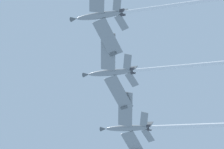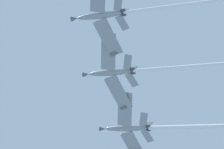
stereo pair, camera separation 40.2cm
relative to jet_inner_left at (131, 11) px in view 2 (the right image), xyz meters
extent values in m
ellipsoid|color=gray|center=(6.77, -1.46, 2.96)|extent=(11.65, 4.01, 5.96)
cone|color=#595E60|center=(12.79, -2.77, 5.58)|extent=(2.15, 1.58, 1.73)
ellipsoid|color=black|center=(8.42, -1.82, 4.33)|extent=(3.07, 1.60, 1.93)
cube|color=gray|center=(4.96, -6.50, 2.55)|extent=(7.02, 9.57, 1.60)
cube|color=#595E60|center=(3.78, -10.44, 2.54)|extent=(1.84, 1.38, 0.82)
cube|color=gray|center=(2.75, 1.74, 1.00)|extent=(2.07, 3.76, 0.85)
cube|color=gray|center=(1.79, -2.72, 1.00)|extent=(3.30, 3.98, 0.85)
cube|color=#595E60|center=(1.91, -0.41, 2.36)|extent=(3.27, 0.87, 3.52)
cylinder|color=#38383D|center=(1.68, 0.10, 0.59)|extent=(1.37, 1.04, 1.13)
cylinder|color=#38383D|center=(1.49, -0.78, 0.59)|extent=(1.37, 1.04, 1.13)
cylinder|color=white|center=(-15.02, 3.25, -6.66)|extent=(33.31, 7.91, 15.03)
ellipsoid|color=gray|center=(4.39, -15.39, 3.86)|extent=(11.62, 4.17, 6.00)
cone|color=#595E60|center=(10.39, -16.78, 6.52)|extent=(2.17, 1.61, 1.74)
ellipsoid|color=black|center=(6.04, -15.77, 5.25)|extent=(3.08, 1.64, 1.94)
cube|color=gray|center=(4.91, -10.07, 3.45)|extent=(3.53, 9.05, 1.61)
cube|color=#595E60|center=(5.53, -6.01, 3.45)|extent=(1.71, 0.73, 0.82)
cube|color=gray|center=(2.52, -20.40, 3.45)|extent=(7.11, 9.55, 1.61)
cube|color=#595E60|center=(1.28, -24.32, 3.45)|extent=(1.83, 1.40, 0.82)
cube|color=gray|center=(0.44, -12.13, 1.88)|extent=(2.02, 3.73, 0.86)
cube|color=gray|center=(-0.59, -16.58, 1.88)|extent=(3.33, 3.97, 0.86)
cube|color=#595E60|center=(-0.44, -14.27, 3.25)|extent=(3.27, 0.92, 3.52)
cylinder|color=#38383D|center=(-0.65, -13.76, 1.47)|extent=(1.38, 1.06, 1.13)
cylinder|color=#38383D|center=(-0.86, -14.64, 1.47)|extent=(1.38, 1.06, 1.13)
cylinder|color=white|center=(-16.38, -10.57, -5.45)|extent=(31.39, 8.03, 14.42)
ellipsoid|color=gray|center=(0.37, -29.99, 3.87)|extent=(11.66, 4.20, 5.88)
cone|color=#595E60|center=(6.39, -31.40, 6.46)|extent=(2.16, 1.61, 1.72)
ellipsoid|color=black|center=(2.03, -30.38, 5.24)|extent=(3.08, 1.64, 1.91)
cube|color=gray|center=(0.90, -24.67, 3.47)|extent=(3.53, 9.05, 1.57)
cube|color=#595E60|center=(1.52, -20.61, 3.47)|extent=(1.72, 0.72, 0.80)
cube|color=gray|center=(-1.52, -34.99, 3.47)|extent=(7.13, 9.56, 1.57)
cube|color=gray|center=(-3.60, -26.72, 1.94)|extent=(2.02, 3.73, 0.84)
cube|color=gray|center=(-4.64, -31.16, 1.94)|extent=(3.34, 3.97, 0.84)
cube|color=#595E60|center=(-4.46, -28.86, 3.31)|extent=(3.25, 0.93, 3.51)
cylinder|color=#38383D|center=(-4.70, -28.34, 1.54)|extent=(1.38, 1.06, 1.12)
cylinder|color=#38383D|center=(-4.90, -29.22, 1.54)|extent=(1.38, 1.06, 1.12)
cylinder|color=white|center=(-19.41, -25.36, -4.73)|extent=(29.47, 7.84, 13.33)
camera|label=1|loc=(3.71, 18.87, -98.52)|focal=72.90mm
camera|label=2|loc=(4.11, 18.87, -98.52)|focal=72.90mm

